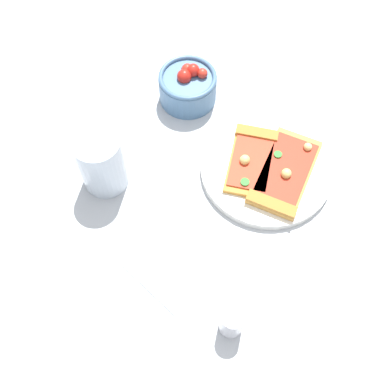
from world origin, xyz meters
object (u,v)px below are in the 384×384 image
at_px(plate, 266,169).
at_px(pepper_shaker, 232,320).
at_px(pizza_slice_far, 284,176).
at_px(pizza_slice_near, 252,157).
at_px(paper_napkin, 173,265).
at_px(soda_glass, 102,163).
at_px(salad_bowl, 188,86).

bearing_deg(plate, pepper_shaker, 37.89).
bearing_deg(pizza_slice_far, pizza_slice_near, -74.15).
distance_m(plate, paper_napkin, 0.23).
bearing_deg(soda_glass, pizza_slice_far, 142.02).
relative_size(plate, pizza_slice_near, 1.50).
height_order(pizza_slice_far, paper_napkin, pizza_slice_far).
height_order(pizza_slice_far, pepper_shaker, pepper_shaker).
distance_m(pizza_slice_far, pepper_shaker, 0.26).
bearing_deg(soda_glass, plate, 146.71).
distance_m(soda_glass, paper_napkin, 0.20).
distance_m(salad_bowl, pepper_shaker, 0.43).
relative_size(soda_glass, pepper_shaker, 1.57).
xyz_separation_m(paper_napkin, pepper_shaker, (-0.01, 0.12, 0.03)).
bearing_deg(plate, pizza_slice_near, -68.93).
xyz_separation_m(pizza_slice_far, salad_bowl, (0.02, -0.24, 0.01)).
height_order(paper_napkin, pepper_shaker, pepper_shaker).
relative_size(salad_bowl, pepper_shaker, 1.47).
xyz_separation_m(soda_glass, pepper_shaker, (-0.01, 0.31, -0.02)).
relative_size(salad_bowl, paper_napkin, 0.91).
height_order(plate, paper_napkin, plate).
bearing_deg(salad_bowl, plate, 92.72).
height_order(pizza_slice_near, pizza_slice_far, same).
bearing_deg(salad_bowl, soda_glass, 15.49).
bearing_deg(paper_napkin, pizza_slice_near, -162.30).
height_order(soda_glass, pepper_shaker, soda_glass).
relative_size(plate, paper_napkin, 1.95).
height_order(salad_bowl, paper_napkin, salad_bowl).
height_order(pizza_slice_far, soda_glass, soda_glass).
bearing_deg(paper_napkin, plate, -169.55).
bearing_deg(plate, paper_napkin, 10.45).
bearing_deg(salad_bowl, paper_napkin, 49.06).
distance_m(soda_glass, pepper_shaker, 0.31).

